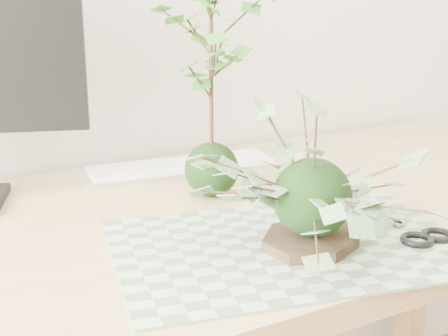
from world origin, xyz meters
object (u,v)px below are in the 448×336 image
at_px(keyboard, 182,167).
at_px(ivy_kokedama, 314,161).
at_px(maple_kokedama, 211,35).
at_px(desk, 242,252).

bearing_deg(keyboard, ivy_kokedama, -83.53).
xyz_separation_m(ivy_kokedama, keyboard, (0.00, 0.43, -0.12)).
xyz_separation_m(ivy_kokedama, maple_kokedama, (-0.02, 0.27, 0.15)).
distance_m(ivy_kokedama, keyboard, 0.45).
height_order(ivy_kokedama, maple_kokedama, maple_kokedama).
distance_m(desk, ivy_kokedama, 0.29).
bearing_deg(desk, ivy_kokedama, -91.42).
relative_size(desk, maple_kokedama, 4.04).
xyz_separation_m(desk, ivy_kokedama, (-0.00, -0.20, 0.21)).
bearing_deg(keyboard, desk, -82.67).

